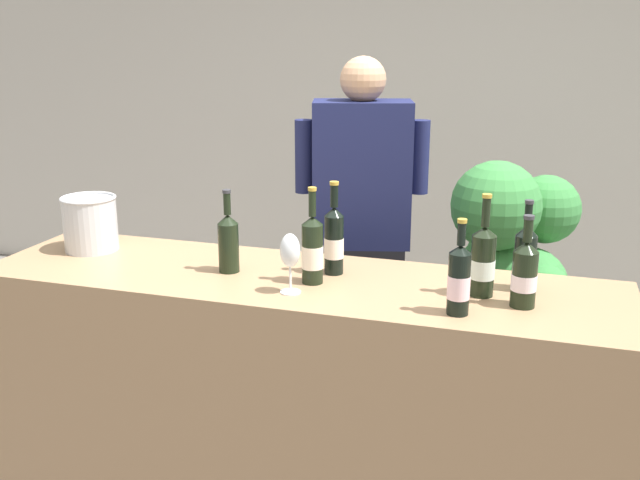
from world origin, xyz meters
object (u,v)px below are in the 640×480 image
(wine_bottle_3, at_px, (524,274))
(wine_bottle_4, at_px, (459,280))
(wine_bottle_5, at_px, (312,250))
(person_server, at_px, (360,259))
(wine_glass, at_px, (290,253))
(wine_bottle_2, at_px, (228,241))
(ice_bucket, at_px, (90,223))
(wine_bottle_1, at_px, (525,258))
(wine_bottle_0, at_px, (334,240))
(wine_bottle_6, at_px, (483,261))
(potted_shrub, at_px, (512,271))

(wine_bottle_3, height_order, wine_bottle_4, wine_bottle_4)
(wine_bottle_5, height_order, person_server, person_server)
(wine_bottle_5, relative_size, wine_glass, 1.65)
(wine_bottle_5, distance_m, person_server, 0.77)
(wine_bottle_2, height_order, ice_bucket, wine_bottle_2)
(wine_bottle_3, relative_size, wine_bottle_5, 0.88)
(wine_bottle_1, bearing_deg, wine_bottle_4, -122.50)
(wine_bottle_3, distance_m, wine_bottle_4, 0.23)
(wine_bottle_1, xyz_separation_m, ice_bucket, (-1.71, -0.03, -0.00))
(wine_bottle_0, distance_m, wine_bottle_1, 0.68)
(wine_bottle_1, relative_size, wine_bottle_6, 0.90)
(wine_bottle_1, xyz_separation_m, person_server, (-0.73, 0.57, -0.25))
(wine_bottle_2, relative_size, person_server, 0.18)
(wine_bottle_3, xyz_separation_m, wine_bottle_4, (-0.19, -0.13, 0.00))
(wine_bottle_3, bearing_deg, person_server, 134.59)
(wine_bottle_6, xyz_separation_m, potted_shrub, (0.07, 1.02, -0.36))
(wine_bottle_2, bearing_deg, wine_bottle_5, -4.51)
(wine_bottle_2, height_order, wine_bottle_6, wine_bottle_6)
(wine_bottle_3, height_order, potted_shrub, wine_bottle_3)
(wine_bottle_4, bearing_deg, wine_bottle_6, 74.05)
(ice_bucket, height_order, person_server, person_server)
(wine_bottle_4, distance_m, person_server, 1.05)
(wine_bottle_3, bearing_deg, wine_bottle_1, 91.75)
(wine_bottle_6, height_order, potted_shrub, wine_bottle_6)
(wine_bottle_6, distance_m, potted_shrub, 1.08)
(wine_bottle_0, bearing_deg, person_server, 94.70)
(ice_bucket, bearing_deg, wine_glass, -14.09)
(wine_bottle_3, bearing_deg, wine_glass, -172.33)
(wine_bottle_0, distance_m, wine_bottle_3, 0.70)
(wine_bottle_0, distance_m, ice_bucket, 1.03)
(ice_bucket, relative_size, potted_shrub, 0.17)
(wine_bottle_2, xyz_separation_m, ice_bucket, (-0.66, 0.09, -0.00))
(wine_bottle_0, distance_m, wine_bottle_5, 0.13)
(wine_bottle_6, height_order, wine_glass, wine_bottle_6)
(wine_bottle_1, distance_m, wine_bottle_3, 0.17)
(wine_glass, bearing_deg, potted_shrub, 59.78)
(ice_bucket, relative_size, person_server, 0.13)
(ice_bucket, bearing_deg, wine_bottle_6, -2.53)
(wine_bottle_5, relative_size, potted_shrub, 0.27)
(wine_bottle_5, distance_m, ice_bucket, 1.00)
(wine_bottle_3, height_order, person_server, person_server)
(potted_shrub, bearing_deg, person_server, -152.30)
(wine_bottle_0, relative_size, wine_bottle_3, 1.13)
(wine_bottle_1, relative_size, wine_bottle_5, 0.92)
(wine_bottle_5, height_order, potted_shrub, wine_bottle_5)
(potted_shrub, bearing_deg, wine_bottle_5, -121.43)
(wine_bottle_3, bearing_deg, wine_bottle_4, -146.37)
(wine_bottle_0, height_order, wine_bottle_1, wine_bottle_0)
(person_server, bearing_deg, wine_bottle_1, -38.35)
(ice_bucket, height_order, potted_shrub, potted_shrub)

